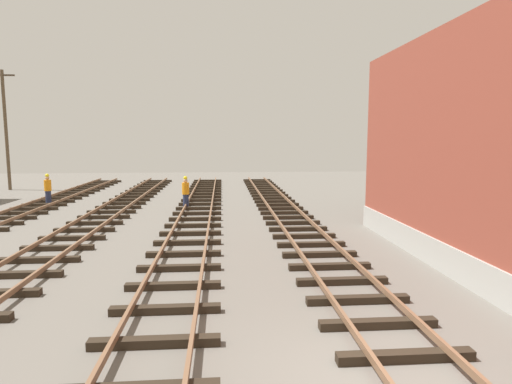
{
  "coord_description": "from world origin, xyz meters",
  "views": [
    {
      "loc": [
        -2.58,
        -6.28,
        3.95
      ],
      "look_at": [
        -1.39,
        8.59,
        2.07
      ],
      "focal_mm": 30.04,
      "sensor_mm": 36.0,
      "label": 1
    }
  ],
  "objects": [
    {
      "name": "track_worker_foreground",
      "position": [
        -4.61,
        17.62,
        0.93
      ],
      "size": [
        0.4,
        0.4,
        1.87
      ],
      "color": "#262D4C",
      "rests_on": "ground"
    },
    {
      "name": "track_near_building",
      "position": [
        0.65,
        0.0,
        0.13
      ],
      "size": [
        2.5,
        67.66,
        0.32
      ],
      "color": "#2D2319",
      "rests_on": "ground"
    },
    {
      "name": "ground_plane",
      "position": [
        0.0,
        0.0,
        0.0
      ],
      "size": [
        87.96,
        87.96,
        0.0
      ],
      "primitive_type": "plane",
      "color": "slate"
    },
    {
      "name": "utility_pole_far",
      "position": [
        -18.91,
        27.92,
        4.71
      ],
      "size": [
        1.8,
        0.24,
        9.04
      ],
      "color": "brown",
      "rests_on": "ground"
    },
    {
      "name": "track_worker_distant",
      "position": [
        -12.92,
        19.87,
        0.93
      ],
      "size": [
        0.4,
        0.4,
        1.87
      ],
      "color": "#262D4C",
      "rests_on": "ground"
    }
  ]
}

